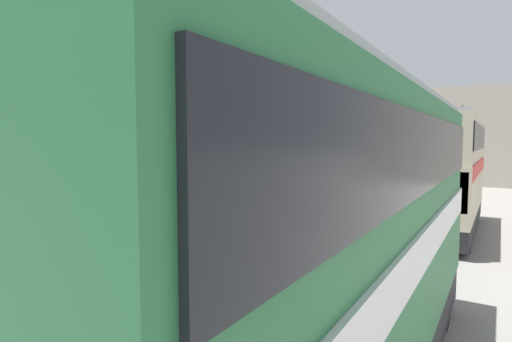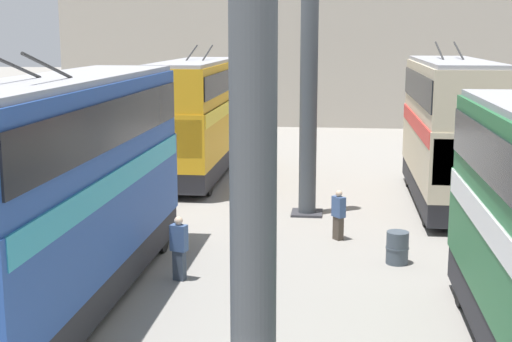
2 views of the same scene
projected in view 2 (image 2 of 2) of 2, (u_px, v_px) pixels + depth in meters
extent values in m
cube|color=#A8A093|center=(325.00, 59.00, 46.94)|extent=(0.50, 36.00, 9.09)
cylinder|color=#42474C|center=(253.00, 188.00, 8.90)|extent=(0.60, 0.60, 8.66)
cylinder|color=#42474C|center=(309.00, 90.00, 24.07)|extent=(0.60, 0.60, 8.66)
cube|color=#333338|center=(307.00, 213.00, 24.89)|extent=(1.08, 1.08, 0.08)
cylinder|color=black|center=(464.00, 284.00, 16.46)|extent=(1.03, 0.30, 1.03)
cube|color=black|center=(503.00, 200.00, 17.32)|extent=(0.12, 2.30, 1.24)
cylinder|color=black|center=(494.00, 213.00, 23.05)|extent=(0.98, 0.30, 0.98)
cylinder|color=black|center=(428.00, 211.00, 23.29)|extent=(0.98, 0.30, 0.98)
cylinder|color=black|center=(462.00, 176.00, 29.13)|extent=(0.98, 0.30, 0.98)
cylinder|color=black|center=(410.00, 174.00, 29.37)|extent=(0.98, 0.30, 0.98)
cube|color=#28282D|center=(447.00, 187.00, 26.27)|extent=(9.06, 2.45, 0.77)
cube|color=beige|center=(449.00, 146.00, 25.99)|extent=(9.24, 2.50, 2.23)
cube|color=red|center=(450.00, 123.00, 25.83)|extent=(8.96, 2.54, 0.55)
cube|color=beige|center=(452.00, 90.00, 25.59)|extent=(9.15, 2.42, 1.88)
cube|color=black|center=(452.00, 87.00, 25.58)|extent=(8.87, 2.51, 1.03)
cube|color=#9E9EA3|center=(453.00, 62.00, 25.40)|extent=(9.06, 2.25, 0.14)
cube|color=black|center=(471.00, 163.00, 21.50)|extent=(0.12, 2.30, 1.43)
cylinder|color=#282828|center=(459.00, 51.00, 26.42)|extent=(2.35, 0.07, 0.65)
cylinder|color=#282828|center=(439.00, 51.00, 26.50)|extent=(2.35, 0.07, 0.65)
cylinder|color=black|center=(161.00, 235.00, 20.54)|extent=(0.98, 0.30, 0.98)
cylinder|color=black|center=(90.00, 233.00, 20.78)|extent=(0.98, 0.30, 0.98)
cube|color=#28282D|center=(71.00, 278.00, 16.47)|extent=(11.10, 2.45, 0.77)
cube|color=#234793|center=(67.00, 215.00, 16.19)|extent=(11.33, 2.50, 2.22)
cube|color=teal|center=(65.00, 179.00, 16.03)|extent=(10.99, 2.54, 0.55)
cube|color=#234793|center=(63.00, 126.00, 15.80)|extent=(11.21, 2.42, 1.88)
cube|color=black|center=(62.00, 122.00, 15.78)|extent=(10.87, 2.51, 1.03)
cube|color=#9E9EA3|center=(60.00, 80.00, 15.60)|extent=(11.10, 2.25, 0.14)
cube|color=black|center=(136.00, 162.00, 21.61)|extent=(0.12, 2.30, 1.42)
cylinder|color=#282828|center=(49.00, 67.00, 14.11)|extent=(2.35, 0.07, 0.65)
cylinder|color=#282828|center=(15.00, 66.00, 14.19)|extent=(2.35, 0.07, 0.65)
cylinder|color=black|center=(207.00, 182.00, 27.61)|extent=(1.08, 0.30, 1.08)
cylinder|color=black|center=(154.00, 181.00, 27.85)|extent=(1.08, 0.30, 1.08)
cylinder|color=black|center=(231.00, 156.00, 33.52)|extent=(1.08, 0.30, 1.08)
cylinder|color=black|center=(187.00, 155.00, 33.77)|extent=(1.08, 0.30, 1.08)
cube|color=#28282D|center=(196.00, 163.00, 30.76)|extent=(8.89, 2.45, 0.79)
cube|color=gold|center=(196.00, 129.00, 30.47)|extent=(9.07, 2.50, 2.21)
cube|color=yellow|center=(195.00, 109.00, 30.31)|extent=(8.79, 2.54, 0.55)
cube|color=gold|center=(195.00, 83.00, 30.10)|extent=(8.98, 2.42, 1.64)
cube|color=black|center=(195.00, 82.00, 30.09)|extent=(8.70, 2.51, 0.90)
cube|color=#9E9EA3|center=(195.00, 62.00, 29.93)|extent=(8.89, 2.25, 0.14)
cube|color=black|center=(171.00, 139.00, 26.07)|extent=(0.12, 2.30, 1.42)
cylinder|color=#282828|center=(208.00, 53.00, 30.93)|extent=(2.35, 0.07, 0.65)
cylinder|color=#282828|center=(192.00, 53.00, 31.01)|extent=(2.35, 0.07, 0.65)
cube|color=#384251|center=(179.00, 265.00, 18.20)|extent=(0.28, 0.34, 0.78)
cube|color=#3D5684|center=(179.00, 238.00, 18.06)|extent=(0.35, 0.47, 0.68)
sphere|color=beige|center=(178.00, 221.00, 17.98)|extent=(0.22, 0.22, 0.22)
cube|color=#473D33|center=(338.00, 228.00, 21.76)|extent=(0.36, 0.34, 0.72)
cube|color=#3D5684|center=(339.00, 207.00, 21.63)|extent=(0.48, 0.45, 0.63)
sphere|color=beige|center=(339.00, 193.00, 21.55)|extent=(0.20, 0.20, 0.20)
cylinder|color=#424C56|center=(397.00, 248.00, 19.49)|extent=(0.61, 0.61, 0.90)
cylinder|color=#424C56|center=(397.00, 248.00, 19.49)|extent=(0.64, 0.64, 0.04)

